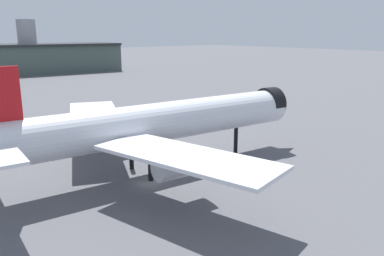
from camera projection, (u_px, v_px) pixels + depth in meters
name	position (u px, v px, depth m)	size (l,w,h in m)	color
ground	(150.00, 183.00, 59.46)	(900.00, 900.00, 0.00)	#56565B
airliner_near_gate	(153.00, 124.00, 62.62)	(62.43, 56.56, 18.30)	silver
baggage_cart_trailing	(64.00, 128.00, 89.40)	(2.75, 2.87, 1.82)	black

